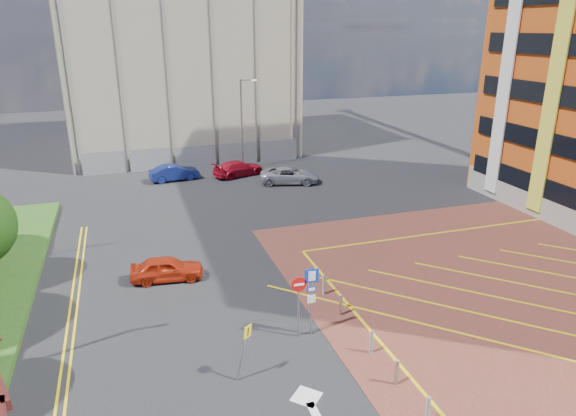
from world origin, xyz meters
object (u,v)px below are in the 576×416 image
car_red_back (239,168)px  car_silver_back (290,175)px  sign_cluster (307,294)px  car_blue_back (174,173)px  lamp_back (243,121)px  car_red_left (167,269)px  warning_sign (244,346)px

car_red_back → car_silver_back: car_silver_back is taller
sign_cluster → car_red_back: 25.04m
sign_cluster → car_blue_back: bearing=96.0°
lamp_back → sign_cluster: (-3.78, -27.02, -2.41)m
car_red_left → car_blue_back: bearing=-0.7°
car_blue_back → warning_sign: bearing=172.0°
sign_cluster → car_silver_back: (6.31, 21.34, -1.28)m
lamp_back → car_blue_back: lamp_back is taller
sign_cluster → car_red_left: sign_cluster is taller
warning_sign → car_red_left: bearing=102.3°
car_blue_back → car_red_back: 5.45m
car_blue_back → car_red_back: size_ratio=0.90×
lamp_back → car_blue_back: bearing=-163.6°
lamp_back → warning_sign: (-6.88, -28.98, -2.93)m
car_red_left → car_red_back: (7.83, 17.91, 0.04)m
sign_cluster → car_red_left: 8.67m
lamp_back → car_silver_back: size_ratio=1.66×
lamp_back → sign_cluster: size_ratio=2.50×
lamp_back → car_red_left: size_ratio=2.20×
car_red_left → lamp_back: bearing=-16.9°
car_red_back → car_silver_back: (3.51, -3.51, 0.01)m
car_red_left → car_blue_back: 18.34m
warning_sign → car_red_back: size_ratio=0.49×
warning_sign → car_red_back: bearing=77.6°
car_silver_back → car_red_back: bearing=62.0°
warning_sign → car_red_back: (5.89, 26.81, -0.77)m
car_red_left → car_silver_back: car_silver_back is taller
car_blue_back → car_silver_back: 9.72m
car_red_back → car_silver_back: bearing=-153.8°
sign_cluster → car_silver_back: bearing=73.5°
sign_cluster → warning_sign: bearing=-147.6°
lamp_back → car_silver_back: 7.22m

